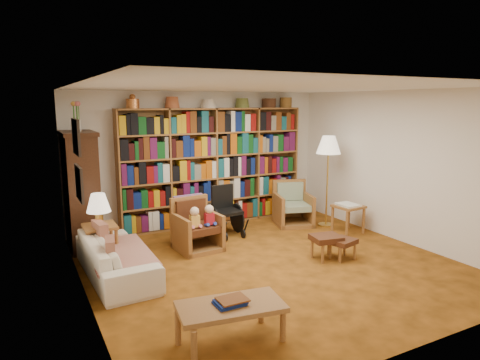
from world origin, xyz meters
TOP-DOWN VIEW (x-y plane):
  - floor at (0.00, 0.00)m, footprint 5.00×5.00m
  - ceiling at (0.00, 0.00)m, footprint 5.00×5.00m
  - wall_back at (0.00, 2.50)m, footprint 5.00×0.00m
  - wall_front at (0.00, -2.50)m, footprint 5.00×0.00m
  - wall_left at (-2.50, 0.00)m, footprint 0.00×5.00m
  - wall_right at (2.50, 0.00)m, footprint 0.00×5.00m
  - bookshelf at (0.20, 2.33)m, footprint 3.60×0.30m
  - curio_cabinet at (-2.25, 2.00)m, footprint 0.50×0.95m
  - framed_pictures at (-2.48, 0.30)m, footprint 0.03×0.52m
  - sofa at (-2.05, 0.56)m, footprint 1.86×0.79m
  - sofa_throw at (-2.00, 0.56)m, footprint 0.80×1.44m
  - cushion_left at (-2.18, 0.91)m, footprint 0.17×0.40m
  - cushion_right at (-2.18, 0.21)m, footprint 0.17×0.37m
  - side_table_lamp at (-2.15, 1.10)m, footprint 0.45×0.45m
  - table_lamp at (-2.15, 1.10)m, footprint 0.34×0.34m
  - armchair_leather at (-0.68, 1.13)m, footprint 0.70×0.74m
  - armchair_sage at (1.46, 1.60)m, footprint 0.86×0.87m
  - wheelchair at (0.06, 1.57)m, footprint 0.50×0.70m
  - floor_lamp at (1.97, 1.16)m, footprint 0.45×0.45m
  - side_table_papers at (2.06, 0.66)m, footprint 0.50×0.50m
  - footstool_a at (0.85, -0.22)m, footprint 0.48×0.43m
  - footstool_b at (1.05, -0.36)m, footprint 0.43×0.39m
  - coffee_table at (-1.42, -1.60)m, footprint 1.08×0.66m

SIDE VIEW (x-z plane):
  - floor at x=0.00m, z-range 0.00..0.00m
  - footstool_b at x=1.05m, z-range 0.10..0.41m
  - sofa at x=-2.05m, z-range 0.00..0.54m
  - footstool_a at x=0.85m, z-range 0.11..0.47m
  - sofa_throw at x=-2.00m, z-range 0.28..0.32m
  - armchair_sage at x=1.46m, z-range -0.10..0.72m
  - armchair_leather at x=-0.68m, z-range -0.07..0.75m
  - coffee_table at x=-1.42m, z-range 0.12..0.57m
  - wheelchair at x=0.06m, z-range -0.04..0.83m
  - side_table_papers at x=2.06m, z-range 0.15..0.67m
  - side_table_lamp at x=-2.15m, z-range 0.15..0.74m
  - cushion_left at x=-2.18m, z-range 0.26..0.64m
  - cushion_right at x=-2.18m, z-range 0.27..0.63m
  - table_lamp at x=-2.15m, z-range 0.67..1.12m
  - curio_cabinet at x=-2.25m, z-range -0.25..2.15m
  - bookshelf at x=0.20m, z-range -0.04..2.38m
  - wall_back at x=0.00m, z-range -1.25..3.75m
  - wall_front at x=0.00m, z-range -1.25..3.75m
  - wall_left at x=-2.50m, z-range -1.25..3.75m
  - wall_right at x=2.50m, z-range -1.25..3.75m
  - floor_lamp at x=1.97m, z-range 0.62..2.32m
  - framed_pictures at x=-2.48m, z-range 1.14..2.11m
  - ceiling at x=0.00m, z-range 2.50..2.50m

